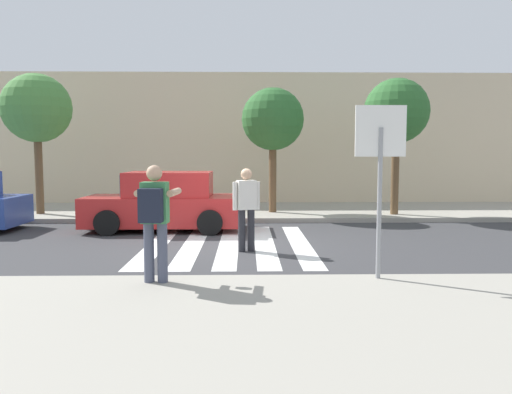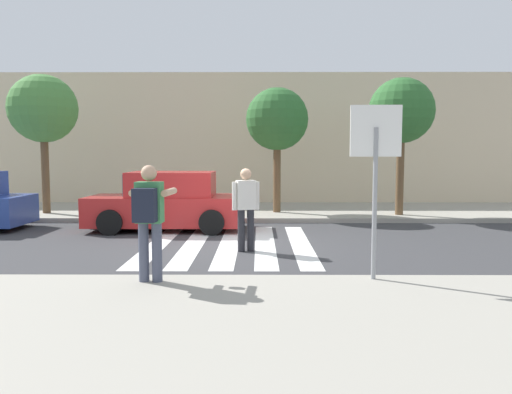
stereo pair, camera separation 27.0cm
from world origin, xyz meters
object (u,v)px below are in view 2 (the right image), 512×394
at_px(parked_car_red, 168,203).
at_px(street_tree_east, 402,112).
at_px(street_tree_center, 277,120).
at_px(photographer_with_backpack, 149,213).
at_px(pedestrian_crossing, 246,205).
at_px(street_tree_west, 43,110).
at_px(stop_sign, 376,153).

distance_m(parked_car_red, street_tree_east, 7.56).
bearing_deg(street_tree_center, photographer_with_backpack, -103.95).
xyz_separation_m(pedestrian_crossing, street_tree_west, (-6.50, 5.50, 2.43)).
bearing_deg(street_tree_east, street_tree_west, 178.10).
bearing_deg(parked_car_red, stop_sign, -54.14).
bearing_deg(street_tree_east, pedestrian_crossing, -132.01).
bearing_deg(stop_sign, pedestrian_crossing, 125.44).
height_order(parked_car_red, street_tree_east, street_tree_east).
bearing_deg(parked_car_red, street_tree_center, 44.02).
bearing_deg(photographer_with_backpack, street_tree_center, 76.05).
bearing_deg(photographer_with_backpack, pedestrian_crossing, 66.14).
bearing_deg(street_tree_west, photographer_with_backpack, -58.82).
distance_m(stop_sign, street_tree_west, 11.96).
bearing_deg(pedestrian_crossing, photographer_with_backpack, -113.86).
height_order(photographer_with_backpack, street_tree_west, street_tree_west).
height_order(street_tree_center, street_tree_east, street_tree_east).
bearing_deg(photographer_with_backpack, parked_car_red, 97.66).
relative_size(street_tree_center, street_tree_east, 0.95).
bearing_deg(street_tree_east, parked_car_red, -161.81).
height_order(street_tree_west, street_tree_center, street_tree_west).
height_order(street_tree_west, street_tree_east, street_tree_west).
distance_m(stop_sign, street_tree_center, 8.75).
relative_size(pedestrian_crossing, street_tree_east, 0.41).
height_order(pedestrian_crossing, street_tree_center, street_tree_center).
bearing_deg(pedestrian_crossing, street_tree_east, 47.99).
bearing_deg(street_tree_west, street_tree_center, 2.34).
bearing_deg(pedestrian_crossing, stop_sign, -54.56).
xyz_separation_m(photographer_with_backpack, parked_car_red, (-0.80, 5.93, -0.44)).
bearing_deg(photographer_with_backpack, street_tree_west, 121.18).
distance_m(stop_sign, pedestrian_crossing, 3.61).
relative_size(street_tree_west, street_tree_east, 1.04).
bearing_deg(street_tree_center, stop_sign, -82.41).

